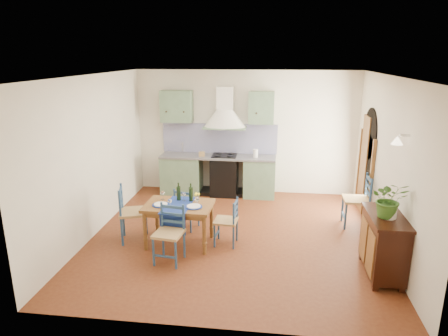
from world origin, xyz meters
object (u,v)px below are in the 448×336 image
Objects in this scene: sideboard at (383,243)px; potted_plant at (389,199)px; dining_table at (179,209)px; chair_near at (169,233)px.

potted_plant is at bearing -97.88° from sideboard.
sideboard is (3.16, -0.60, -0.13)m from dining_table.
potted_plant reaches higher than chair_near.
sideboard is 0.70m from potted_plant.
potted_plant is at bearing -11.95° from dining_table.
dining_table reaches higher than chair_near.
sideboard is at bearing -0.07° from chair_near.
potted_plant is (3.15, -0.67, 0.57)m from dining_table.
sideboard reaches higher than chair_near.
potted_plant is (3.16, -0.07, 0.73)m from chair_near.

